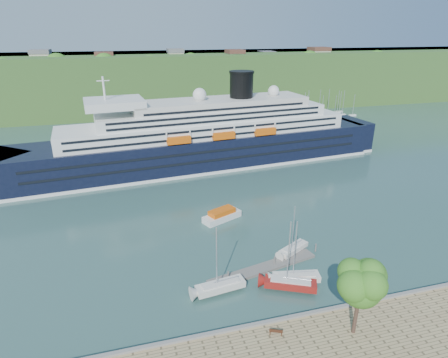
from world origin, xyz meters
TOP-DOWN VIEW (x-y plane):
  - ground at (0.00, 0.00)m, footprint 400.00×400.00m
  - far_hillside at (0.00, 145.00)m, footprint 400.00×50.00m
  - quay_coping at (0.00, -0.20)m, footprint 220.00×0.50m
  - cruise_ship at (3.80, 59.69)m, footprint 108.55×25.77m
  - park_bench at (-0.70, -2.13)m, footprint 1.72×1.24m
  - promenade_tree at (8.15, -4.21)m, footprint 6.38×6.38m
  - floating_pontoon at (2.99, 11.40)m, footprint 18.18×5.94m
  - sailboat_white_near at (-4.64, 8.00)m, footprint 7.82×3.08m
  - sailboat_red at (4.86, 5.91)m, footprint 8.05×5.42m
  - sailboat_white_far at (9.27, 14.31)m, footprint 6.46×4.51m
  - tender_launch at (1.12, 28.54)m, footprint 8.17×5.53m
  - sailboat_extra at (6.34, 7.14)m, footprint 7.61×3.45m

SIDE VIEW (x-z plane):
  - ground at x=0.00m, z-range 0.00..0.00m
  - floating_pontoon at x=2.99m, z-range 0.00..0.40m
  - tender_launch at x=1.12m, z-range 0.00..2.14m
  - quay_coping at x=0.00m, z-range 1.00..1.30m
  - park_bench at x=-0.70m, z-range 1.00..2.02m
  - sailboat_white_far at x=9.27m, z-range 0.00..8.22m
  - sailboat_extra at x=6.34m, z-range 0.00..9.49m
  - sailboat_white_near at x=-4.64m, z-range 0.00..9.83m
  - sailboat_red at x=4.86m, z-range 0.00..10.19m
  - promenade_tree at x=8.15m, z-range 1.00..11.57m
  - far_hillside at x=0.00m, z-range 0.00..24.00m
  - cruise_ship at x=3.80m, z-range 0.00..24.15m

